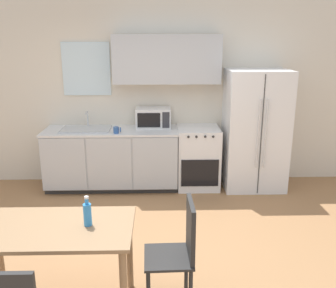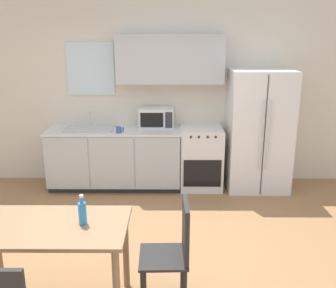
% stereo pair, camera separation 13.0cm
% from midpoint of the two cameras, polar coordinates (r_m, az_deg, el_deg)
% --- Properties ---
extents(ground_plane, '(12.00, 12.00, 0.00)m').
position_cam_midpoint_polar(ground_plane, '(4.10, -4.50, -16.49)').
color(ground_plane, '#9E7047').
extents(wall_back, '(12.00, 0.38, 2.70)m').
position_cam_midpoint_polar(wall_back, '(5.69, -3.39, 8.31)').
color(wall_back, beige).
rests_on(wall_back, ground_plane).
extents(kitchen_counter, '(1.95, 0.67, 0.89)m').
position_cam_midpoint_polar(kitchen_counter, '(5.64, -9.15, -2.19)').
color(kitchen_counter, '#333333').
rests_on(kitchen_counter, ground_plane).
extents(oven_range, '(0.62, 0.64, 0.91)m').
position_cam_midpoint_polar(oven_range, '(5.62, 3.91, -2.04)').
color(oven_range, white).
rests_on(oven_range, ground_plane).
extents(refrigerator, '(0.88, 0.73, 1.75)m').
position_cam_midpoint_polar(refrigerator, '(5.62, 12.48, 2.07)').
color(refrigerator, white).
rests_on(refrigerator, ground_plane).
extents(kitchen_sink, '(0.70, 0.44, 0.24)m').
position_cam_midpoint_polar(kitchen_sink, '(5.58, -13.04, 2.28)').
color(kitchen_sink, '#B7BABC').
rests_on(kitchen_sink, kitchen_counter).
extents(microwave, '(0.51, 0.34, 0.29)m').
position_cam_midpoint_polar(microwave, '(5.56, -2.93, 4.01)').
color(microwave, silver).
rests_on(microwave, kitchen_counter).
extents(coffee_mug, '(0.11, 0.08, 0.09)m').
position_cam_midpoint_polar(coffee_mug, '(5.29, -8.54, 2.12)').
color(coffee_mug, '#335999').
rests_on(coffee_mug, kitchen_counter).
extents(dining_table, '(1.27, 0.70, 0.78)m').
position_cam_midpoint_polar(dining_table, '(3.20, -18.26, -13.70)').
color(dining_table, '#997551').
rests_on(dining_table, ground_plane).
extents(dining_chair_side, '(0.41, 0.41, 0.93)m').
position_cam_midpoint_polar(dining_chair_side, '(3.20, 0.66, -15.32)').
color(dining_chair_side, '#282828').
rests_on(dining_chair_side, ground_plane).
extents(drink_bottle, '(0.06, 0.06, 0.25)m').
position_cam_midpoint_polar(drink_bottle, '(3.04, -13.40, -10.29)').
color(drink_bottle, '#338CD8').
rests_on(drink_bottle, dining_table).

